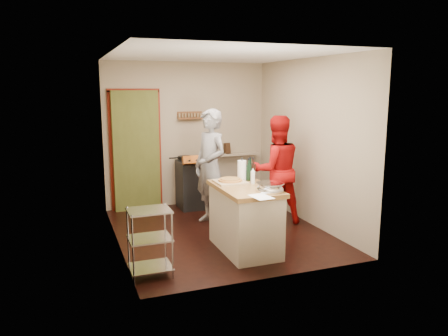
{
  "coord_description": "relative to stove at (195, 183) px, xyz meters",
  "views": [
    {
      "loc": [
        -2.14,
        -5.96,
        2.15
      ],
      "look_at": [
        0.07,
        0.0,
        0.97
      ],
      "focal_mm": 35.0,
      "sensor_mm": 36.0,
      "label": 1
    }
  ],
  "objects": [
    {
      "name": "wire_shelving",
      "position": [
        -1.33,
        -2.62,
        -0.01
      ],
      "size": [
        0.48,
        0.4,
        0.8
      ],
      "color": "silver",
      "rests_on": "ground"
    },
    {
      "name": "island",
      "position": [
        0.01,
        -2.27,
        0.02
      ],
      "size": [
        0.7,
        1.32,
        1.19
      ],
      "color": "beige",
      "rests_on": "ground"
    },
    {
      "name": "stove",
      "position": [
        0.0,
        0.0,
        0.0
      ],
      "size": [
        0.6,
        0.63,
        1.0
      ],
      "color": "black",
      "rests_on": "ground"
    },
    {
      "name": "right_wall",
      "position": [
        1.45,
        -1.42,
        0.85
      ],
      "size": [
        0.04,
        3.5,
        2.6
      ],
      "primitive_type": "cube",
      "color": "gray",
      "rests_on": "ground"
    },
    {
      "name": "back_wall",
      "position": [
        -0.69,
        0.36,
        0.68
      ],
      "size": [
        3.0,
        0.44,
        2.6
      ],
      "color": "gray",
      "rests_on": "ground"
    },
    {
      "name": "ceiling",
      "position": [
        -0.05,
        -1.42,
        2.16
      ],
      "size": [
        3.0,
        3.5,
        0.02
      ],
      "primitive_type": "cube",
      "color": "white",
      "rests_on": "back_wall"
    },
    {
      "name": "person_stripe",
      "position": [
        -0.04,
        -0.98,
        0.46
      ],
      "size": [
        0.62,
        0.77,
        1.83
      ],
      "primitive_type": "imported",
      "rotation": [
        0.0,
        0.0,
        -1.26
      ],
      "color": "#AAAAAF",
      "rests_on": "ground"
    },
    {
      "name": "left_wall",
      "position": [
        -1.55,
        -1.42,
        0.85
      ],
      "size": [
        0.04,
        3.5,
        2.6
      ],
      "primitive_type": "cube",
      "color": "gray",
      "rests_on": "ground"
    },
    {
      "name": "person_red",
      "position": [
        0.95,
        -1.3,
        0.41
      ],
      "size": [
        0.9,
        0.73,
        1.72
      ],
      "primitive_type": "imported",
      "rotation": [
        0.0,
        0.0,
        3.04
      ],
      "color": "#AD0C0B",
      "rests_on": "ground"
    },
    {
      "name": "floor",
      "position": [
        -0.05,
        -1.42,
        -0.45
      ],
      "size": [
        3.5,
        3.5,
        0.0
      ],
      "primitive_type": "plane",
      "color": "black",
      "rests_on": "ground"
    }
  ]
}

